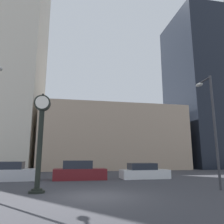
# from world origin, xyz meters

# --- Properties ---
(ground_plane) EXTENTS (200.00, 200.00, 0.00)m
(ground_plane) POSITION_xyz_m (0.00, 0.00, 0.00)
(ground_plane) COLOR #38383D
(building_tall_tower) EXTENTS (11.08, 12.00, 35.51)m
(building_tall_tower) POSITION_xyz_m (-11.62, 24.00, 17.75)
(building_tall_tower) COLOR beige
(building_tall_tower) RESTS_ON ground_plane
(building_storefront_row) EXTENTS (21.39, 12.00, 9.36)m
(building_storefront_row) POSITION_xyz_m (5.28, 24.00, 4.68)
(building_storefront_row) COLOR tan
(building_storefront_row) RESTS_ON ground_plane
(building_glass_modern) EXTENTS (10.85, 12.00, 28.03)m
(building_glass_modern) POSITION_xyz_m (22.83, 24.00, 14.01)
(building_glass_modern) COLOR black
(building_glass_modern) RESTS_ON ground_plane
(street_clock) EXTENTS (0.88, 0.83, 5.34)m
(street_clock) POSITION_xyz_m (-2.78, 1.56, 3.03)
(street_clock) COLOR black
(street_clock) RESTS_ON ground_plane
(car_silver) EXTENTS (4.62, 2.03, 1.46)m
(car_silver) POSITION_xyz_m (-5.84, 8.09, 0.62)
(car_silver) COLOR #BCBCC1
(car_silver) RESTS_ON ground_plane
(car_maroon) EXTENTS (4.26, 1.83, 1.53)m
(car_maroon) POSITION_xyz_m (-0.33, 7.86, 0.64)
(car_maroon) COLOR maroon
(car_maroon) RESTS_ON ground_plane
(car_white) EXTENTS (4.13, 1.91, 1.30)m
(car_white) POSITION_xyz_m (5.19, 7.81, 0.54)
(car_white) COLOR silver
(car_white) RESTS_ON ground_plane
(street_lamp_right) EXTENTS (0.36, 1.57, 6.79)m
(street_lamp_right) POSITION_xyz_m (7.25, 1.01, 4.47)
(street_lamp_right) COLOR #38383D
(street_lamp_right) RESTS_ON ground_plane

